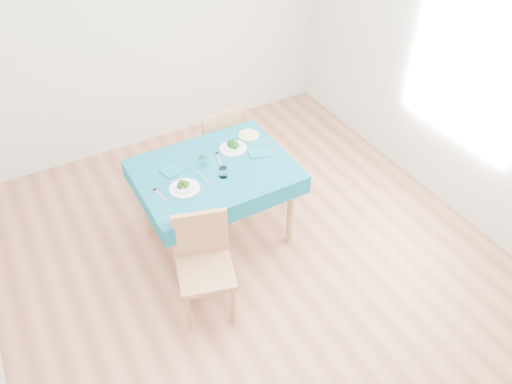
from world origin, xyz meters
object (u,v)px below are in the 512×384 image
chair_near (205,265)px  side_plate (249,135)px  bowl_far (233,146)px  table (216,204)px  bowl_near (184,185)px  chair_far (211,134)px

chair_near → side_plate: size_ratio=5.42×
chair_near → bowl_far: (0.67, 0.84, 0.29)m
chair_near → bowl_far: bearing=68.1°
table → side_plate: (0.47, 0.27, 0.38)m
table → bowl_far: (0.26, 0.16, 0.41)m
side_plate → bowl_near: bearing=-153.3°
chair_near → bowl_near: (0.11, 0.56, 0.29)m
chair_far → bowl_near: bearing=45.0°
chair_far → side_plate: bearing=95.6°
chair_near → table: bearing=75.4°
table → bowl_far: bowl_far is taller
chair_near → chair_far: 1.64m
chair_far → bowl_near: 1.13m
chair_far → bowl_far: (-0.07, -0.61, 0.27)m
chair_near → bowl_near: chair_near is taller
table → bowl_near: bearing=-159.1°
table → bowl_near: bowl_near is taller
bowl_near → side_plate: (0.77, 0.39, -0.03)m
chair_far → side_plate: 0.58m
bowl_near → chair_far: bearing=54.5°
table → bowl_far: bearing=32.1°
chair_near → side_plate: bearing=63.8°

